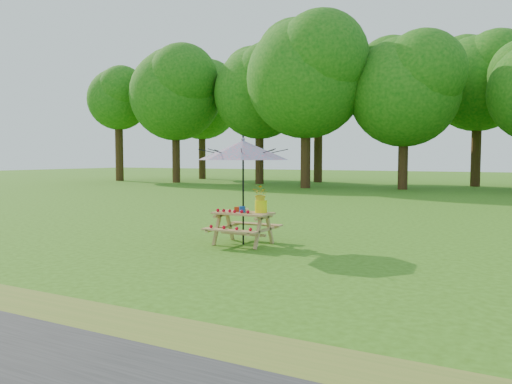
% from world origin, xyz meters
% --- Properties ---
extents(ground, '(120.00, 120.00, 0.00)m').
position_xyz_m(ground, '(0.00, 0.00, 0.00)').
color(ground, '#366413').
rests_on(ground, ground).
extents(drygrass_strip, '(120.00, 1.20, 0.01)m').
position_xyz_m(drygrass_strip, '(0.00, -2.80, 0.00)').
color(drygrass_strip, olive).
rests_on(drygrass_strip, ground).
extents(treeline, '(60.00, 12.00, 16.00)m').
position_xyz_m(treeline, '(0.00, 22.00, 8.00)').
color(treeline, '#0F580F').
rests_on(treeline, ground).
extents(picnic_table, '(1.20, 1.32, 0.67)m').
position_xyz_m(picnic_table, '(-2.50, 2.26, 0.33)').
color(picnic_table, '#AA814C').
rests_on(picnic_table, ground).
extents(patio_umbrella, '(2.34, 2.34, 2.25)m').
position_xyz_m(patio_umbrella, '(-2.50, 2.26, 1.95)').
color(patio_umbrella, black).
rests_on(patio_umbrella, ground).
extents(produce_bins, '(0.29, 0.32, 0.13)m').
position_xyz_m(produce_bins, '(-2.56, 2.29, 0.72)').
color(produce_bins, '#AD2C0D').
rests_on(produce_bins, picnic_table).
extents(tomatoes_row, '(0.77, 0.13, 0.07)m').
position_xyz_m(tomatoes_row, '(-2.65, 2.08, 0.71)').
color(tomatoes_row, red).
rests_on(tomatoes_row, picnic_table).
extents(flower_bucket, '(0.42, 0.40, 0.57)m').
position_xyz_m(flower_bucket, '(-2.16, 2.39, 0.98)').
color(flower_bucket, '#FFFE0D').
rests_on(flower_bucket, picnic_table).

